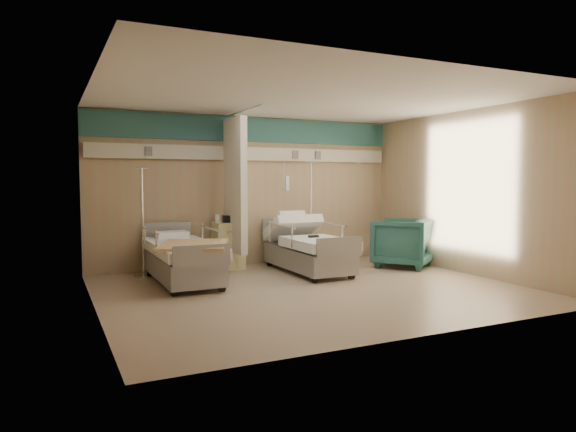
{
  "coord_description": "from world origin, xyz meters",
  "views": [
    {
      "loc": [
        -3.53,
        -6.58,
        1.61
      ],
      "look_at": [
        -0.11,
        0.6,
        1.05
      ],
      "focal_mm": 32.0,
      "sensor_mm": 36.0,
      "label": 1
    }
  ],
  "objects_px": {
    "iv_stand_left": "(143,255)",
    "visitor_armchair": "(403,242)",
    "iv_stand_right": "(311,243)",
    "bedside_cabinet": "(228,246)",
    "bed_left": "(183,263)",
    "bed_right": "(308,254)"
  },
  "relations": [
    {
      "from": "iv_stand_right",
      "to": "bedside_cabinet",
      "type": "bearing_deg",
      "value": 177.91
    },
    {
      "from": "bed_right",
      "to": "bedside_cabinet",
      "type": "bearing_deg",
      "value": 141.95
    },
    {
      "from": "iv_stand_left",
      "to": "visitor_armchair",
      "type": "bearing_deg",
      "value": -12.51
    },
    {
      "from": "bedside_cabinet",
      "to": "visitor_armchair",
      "type": "xyz_separation_m",
      "value": [
        3.0,
        -1.16,
        0.03
      ]
    },
    {
      "from": "visitor_armchair",
      "to": "iv_stand_right",
      "type": "height_order",
      "value": "iv_stand_right"
    },
    {
      "from": "bed_left",
      "to": "bedside_cabinet",
      "type": "xyz_separation_m",
      "value": [
        1.05,
        0.9,
        0.11
      ]
    },
    {
      "from": "bed_right",
      "to": "iv_stand_left",
      "type": "bearing_deg",
      "value": 164.44
    },
    {
      "from": "visitor_armchair",
      "to": "iv_stand_left",
      "type": "relative_size",
      "value": 0.55
    },
    {
      "from": "bed_right",
      "to": "visitor_armchair",
      "type": "relative_size",
      "value": 2.17
    },
    {
      "from": "bedside_cabinet",
      "to": "visitor_armchair",
      "type": "distance_m",
      "value": 3.22
    },
    {
      "from": "iv_stand_right",
      "to": "bed_left",
      "type": "bearing_deg",
      "value": -162.74
    },
    {
      "from": "bedside_cabinet",
      "to": "visitor_armchair",
      "type": "relative_size",
      "value": 0.85
    },
    {
      "from": "bed_right",
      "to": "iv_stand_right",
      "type": "height_order",
      "value": "iv_stand_right"
    },
    {
      "from": "bed_left",
      "to": "bedside_cabinet",
      "type": "height_order",
      "value": "bedside_cabinet"
    },
    {
      "from": "bed_left",
      "to": "bedside_cabinet",
      "type": "bearing_deg",
      "value": 40.6
    },
    {
      "from": "iv_stand_left",
      "to": "bed_left",
      "type": "bearing_deg",
      "value": -57.24
    },
    {
      "from": "bed_left",
      "to": "bedside_cabinet",
      "type": "relative_size",
      "value": 2.54
    },
    {
      "from": "bed_left",
      "to": "iv_stand_left",
      "type": "xyz_separation_m",
      "value": [
        -0.48,
        0.75,
        0.06
      ]
    },
    {
      "from": "bedside_cabinet",
      "to": "iv_stand_left",
      "type": "bearing_deg",
      "value": -174.25
    },
    {
      "from": "bed_right",
      "to": "bedside_cabinet",
      "type": "relative_size",
      "value": 2.54
    },
    {
      "from": "visitor_armchair",
      "to": "bedside_cabinet",
      "type": "bearing_deg",
      "value": -58.28
    },
    {
      "from": "visitor_armchair",
      "to": "iv_stand_right",
      "type": "distance_m",
      "value": 1.74
    }
  ]
}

